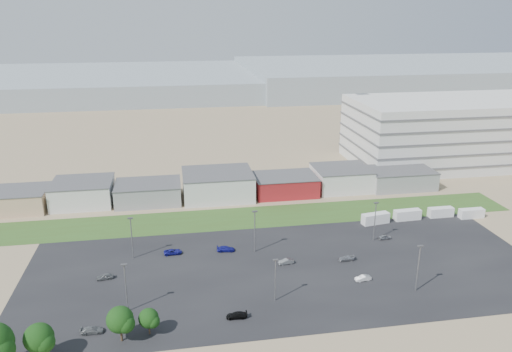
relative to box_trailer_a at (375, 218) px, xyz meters
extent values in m
plane|color=#877156|center=(-35.89, -41.78, -1.49)|extent=(700.00, 700.00, 0.00)
cube|color=black|center=(-30.89, -21.78, -1.48)|extent=(120.00, 50.00, 0.01)
cube|color=#35521E|center=(-35.89, 10.22, -1.48)|extent=(160.00, 16.00, 0.02)
cube|color=silver|center=(54.11, 53.22, 11.01)|extent=(80.00, 40.00, 25.00)
imported|color=silver|center=(-15.17, -29.57, -0.88)|extent=(3.80, 1.71, 1.21)
imported|color=black|center=(-44.84, -39.00, -0.88)|extent=(4.23, 1.93, 1.20)
imported|color=#595B5E|center=(-72.02, -19.19, -0.85)|extent=(3.88, 1.99, 1.26)
imported|color=navy|center=(-43.74, -10.09, -0.83)|extent=(4.66, 2.30, 1.30)
imported|color=#595B5E|center=(-30.35, -19.10, -0.87)|extent=(3.84, 1.69, 1.23)
imported|color=#A5A5AA|center=(-1.59, -10.24, -0.90)|extent=(3.56, 1.67, 1.18)
imported|color=navy|center=(-56.84, -9.46, -0.87)|extent=(4.54, 2.28, 1.23)
imported|color=#595B5E|center=(-72.09, -39.22, -0.86)|extent=(4.36, 1.88, 1.25)
imported|color=#A5A5AA|center=(-15.64, -19.87, -0.91)|extent=(4.00, 1.63, 1.16)
camera|label=1|loc=(-55.30, -122.54, 55.62)|focal=35.00mm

